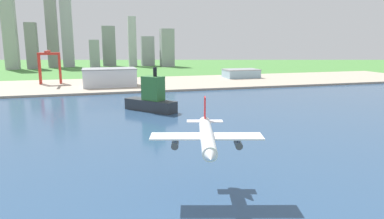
# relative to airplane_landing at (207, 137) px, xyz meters

# --- Properties ---
(ground_plane) EXTENTS (2400.00, 2400.00, 0.00)m
(ground_plane) POSITION_rel_airplane_landing_xyz_m (2.45, 141.88, -23.27)
(ground_plane) COLOR #47823B
(water_bay) EXTENTS (840.00, 360.00, 0.15)m
(water_bay) POSITION_rel_airplane_landing_xyz_m (2.45, 81.88, -23.20)
(water_bay) COLOR #2D4C70
(water_bay) RESTS_ON ground
(industrial_pier) EXTENTS (840.00, 140.00, 2.50)m
(industrial_pier) POSITION_rel_airplane_landing_xyz_m (2.45, 331.88, -22.02)
(industrial_pier) COLOR #AB9D8A
(industrial_pier) RESTS_ON ground
(airplane_landing) EXTENTS (40.87, 46.67, 15.38)m
(airplane_landing) POSITION_rel_airplane_landing_xyz_m (0.00, 0.00, 0.00)
(airplane_landing) COLOR white
(container_barge) EXTENTS (38.84, 42.45, 35.20)m
(container_barge) POSITION_rel_airplane_landing_xyz_m (6.42, 162.98, -13.01)
(container_barge) COLOR #2D3338
(container_barge) RESTS_ON water_bay
(port_crane_red) EXTENTS (25.87, 40.02, 41.14)m
(port_crane_red) POSITION_rel_airplane_landing_xyz_m (-89.46, 353.76, 8.84)
(port_crane_red) COLOR #B72D23
(port_crane_red) RESTS_ON industrial_pier
(warehouse_main) EXTENTS (61.43, 34.59, 21.05)m
(warehouse_main) POSITION_rel_airplane_landing_xyz_m (-19.47, 310.98, -10.22)
(warehouse_main) COLOR silver
(warehouse_main) RESTS_ON industrial_pier
(warehouse_annex) EXTENTS (48.62, 33.25, 12.28)m
(warehouse_annex) POSITION_rel_airplane_landing_xyz_m (167.91, 357.74, -14.61)
(warehouse_annex) COLOR #99BCD1
(warehouse_annex) RESTS_ON industrial_pier
(distant_skyline) EXTENTS (327.67, 66.06, 154.56)m
(distant_skyline) POSITION_rel_airplane_landing_xyz_m (-52.14, 654.68, 31.55)
(distant_skyline) COLOR #A2A6A3
(distant_skyline) RESTS_ON ground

